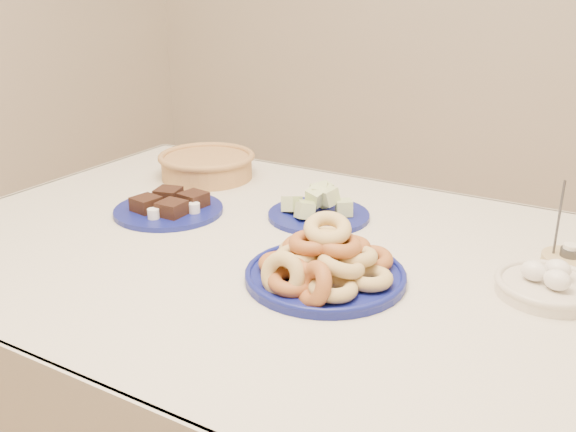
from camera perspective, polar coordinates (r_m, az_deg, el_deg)
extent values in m
cylinder|color=brown|center=(2.19, -9.83, -5.03)|extent=(0.06, 0.06, 0.72)
cube|color=beige|center=(1.36, 1.08, -3.68)|extent=(1.70, 1.10, 0.02)
cube|color=beige|center=(1.87, 9.42, -1.22)|extent=(1.70, 0.01, 0.28)
cube|color=beige|center=(1.94, -21.30, -1.59)|extent=(0.01, 1.10, 0.28)
cylinder|color=navy|center=(1.24, 3.34, -5.39)|extent=(0.36, 0.36, 0.02)
torus|color=navy|center=(1.24, 3.34, -5.06)|extent=(0.37, 0.37, 0.01)
torus|color=tan|center=(1.19, 7.20, -5.49)|extent=(0.13, 0.13, 0.03)
torus|color=brown|center=(1.26, 7.32, -3.88)|extent=(0.09, 0.09, 0.04)
torus|color=brown|center=(1.30, 4.48, -2.96)|extent=(0.09, 0.09, 0.04)
torus|color=tan|center=(1.30, 1.13, -3.02)|extent=(0.12, 0.12, 0.03)
torus|color=brown|center=(1.24, -0.58, -4.26)|extent=(0.10, 0.10, 0.03)
torus|color=brown|center=(1.17, 0.33, -5.79)|extent=(0.13, 0.12, 0.04)
torus|color=tan|center=(1.15, 4.03, -6.43)|extent=(0.11, 0.11, 0.03)
torus|color=tan|center=(1.21, 5.89, -3.56)|extent=(0.12, 0.12, 0.04)
torus|color=brown|center=(1.25, 5.34, -2.67)|extent=(0.10, 0.10, 0.04)
torus|color=tan|center=(1.27, 3.26, -2.25)|extent=(0.12, 0.12, 0.03)
torus|color=brown|center=(1.25, 1.49, -2.74)|extent=(0.11, 0.11, 0.04)
torus|color=tan|center=(1.21, 0.89, -3.57)|extent=(0.10, 0.09, 0.04)
torus|color=brown|center=(1.17, 2.38, -4.28)|extent=(0.12, 0.12, 0.03)
torus|color=tan|center=(1.17, 4.73, -4.38)|extent=(0.13, 0.13, 0.05)
torus|color=brown|center=(1.19, 4.46, -2.52)|extent=(0.11, 0.11, 0.04)
torus|color=tan|center=(1.23, 3.61, -1.67)|extent=(0.12, 0.12, 0.05)
torus|color=brown|center=(1.20, 2.17, -2.33)|extent=(0.12, 0.12, 0.03)
torus|color=tan|center=(1.19, 3.53, -1.13)|extent=(0.12, 0.13, 0.05)
torus|color=tan|center=(1.16, -0.46, -5.30)|extent=(0.09, 0.06, 0.09)
torus|color=brown|center=(1.13, 2.32, -6.18)|extent=(0.11, 0.10, 0.09)
cylinder|color=navy|center=(1.55, 2.74, 0.06)|extent=(0.30, 0.30, 0.01)
cube|color=#B3C97F|center=(1.52, 3.65, 1.76)|extent=(0.05, 0.05, 0.05)
cube|color=#B3C97F|center=(1.55, 3.20, 2.22)|extent=(0.05, 0.06, 0.04)
cube|color=#B3C97F|center=(1.54, 3.00, 2.03)|extent=(0.05, 0.06, 0.05)
cube|color=#B3C97F|center=(1.53, 2.61, 1.95)|extent=(0.06, 0.05, 0.04)
cube|color=#B3C97F|center=(1.58, 3.20, 1.53)|extent=(0.05, 0.05, 0.05)
cube|color=#B3C97F|center=(1.50, 1.50, 0.45)|extent=(0.05, 0.06, 0.05)
cube|color=#B3C97F|center=(1.55, 0.35, 1.08)|extent=(0.05, 0.05, 0.05)
cube|color=#B3C97F|center=(1.53, 4.99, 0.75)|extent=(0.05, 0.05, 0.04)
cube|color=#B3C97F|center=(1.52, 2.50, 1.78)|extent=(0.05, 0.05, 0.05)
cube|color=#B3C97F|center=(1.52, 1.67, 0.71)|extent=(0.06, 0.06, 0.05)
cylinder|color=navy|center=(1.60, -10.56, 0.50)|extent=(0.32, 0.32, 0.01)
cube|color=black|center=(1.59, -12.51, 1.07)|extent=(0.07, 0.07, 0.03)
cube|color=black|center=(1.55, -10.28, 0.67)|extent=(0.06, 0.06, 0.03)
cube|color=black|center=(1.64, -10.59, 1.85)|extent=(0.07, 0.07, 0.03)
cube|color=black|center=(1.60, -8.39, 1.48)|extent=(0.07, 0.07, 0.03)
cylinder|color=white|center=(1.65, -12.57, 1.61)|extent=(0.03, 0.03, 0.02)
cylinder|color=white|center=(1.54, -11.87, 0.21)|extent=(0.03, 0.03, 0.02)
cylinder|color=white|center=(1.56, -8.34, 0.72)|extent=(0.03, 0.03, 0.02)
cylinder|color=#986A3C|center=(1.85, -7.21, 4.30)|extent=(0.32, 0.32, 0.06)
torus|color=#986A3C|center=(1.85, -7.26, 5.28)|extent=(0.34, 0.34, 0.02)
cylinder|color=tan|center=(1.41, 23.68, -3.73)|extent=(0.11, 0.11, 0.02)
cylinder|color=#434349|center=(1.40, 23.80, -2.96)|extent=(0.04, 0.04, 0.02)
cylinder|color=white|center=(1.39, 23.88, -2.50)|extent=(0.03, 0.03, 0.01)
cylinder|color=#434349|center=(1.37, 22.95, -0.13)|extent=(0.01, 0.01, 0.15)
cylinder|color=beige|center=(1.27, 22.07, -6.02)|extent=(0.22, 0.22, 0.02)
torus|color=beige|center=(1.27, 22.14, -5.53)|extent=(0.22, 0.22, 0.01)
ellipsoid|color=white|center=(1.26, 21.04, -4.57)|extent=(0.05, 0.05, 0.04)
ellipsoid|color=white|center=(1.24, 22.81, -5.27)|extent=(0.05, 0.05, 0.04)
ellipsoid|color=white|center=(1.28, 22.86, -4.38)|extent=(0.05, 0.05, 0.04)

